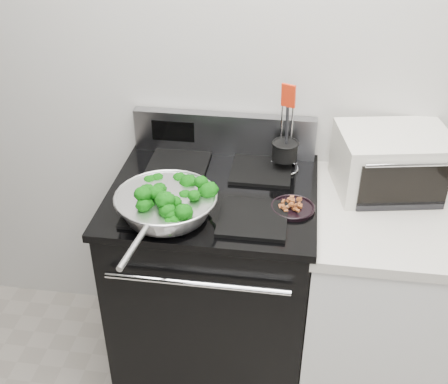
% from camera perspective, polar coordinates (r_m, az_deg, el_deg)
% --- Properties ---
extents(back_wall, '(4.00, 0.02, 2.70)m').
position_cam_1_polar(back_wall, '(2.25, 7.95, 12.88)').
color(back_wall, beige).
rests_on(back_wall, ground).
extents(gas_range, '(0.79, 0.69, 1.13)m').
position_cam_1_polar(gas_range, '(2.42, -1.00, -9.07)').
color(gas_range, black).
rests_on(gas_range, floor).
extents(counter, '(0.62, 0.68, 0.92)m').
position_cam_1_polar(counter, '(2.45, 15.33, -10.80)').
color(counter, white).
rests_on(counter, floor).
extents(skillet, '(0.36, 0.58, 0.08)m').
position_cam_1_polar(skillet, '(1.97, -5.92, -1.20)').
color(skillet, silver).
rests_on(skillet, gas_range).
extents(broccoli_pile, '(0.29, 0.29, 0.10)m').
position_cam_1_polar(broccoli_pile, '(1.96, -5.93, -0.68)').
color(broccoli_pile, '#043105').
rests_on(broccoli_pile, skillet).
extents(bacon_plate, '(0.16, 0.16, 0.04)m').
position_cam_1_polar(bacon_plate, '(2.04, 7.01, -1.35)').
color(bacon_plate, black).
rests_on(bacon_plate, gas_range).
extents(utensil_holder, '(0.12, 0.12, 0.37)m').
position_cam_1_polar(utensil_holder, '(2.25, 6.17, 3.75)').
color(utensil_holder, silver).
rests_on(utensil_holder, gas_range).
extents(toaster_oven, '(0.46, 0.38, 0.24)m').
position_cam_1_polar(toaster_oven, '(2.24, 16.68, 2.95)').
color(toaster_oven, silver).
rests_on(toaster_oven, counter).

